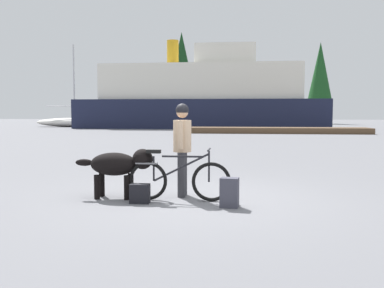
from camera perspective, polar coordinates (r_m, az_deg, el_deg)
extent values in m
plane|color=slate|center=(7.56, -0.15, -7.20)|extent=(160.00, 160.00, 0.00)
torus|color=black|center=(7.28, 2.55, -4.99)|extent=(0.66, 0.06, 0.66)
torus|color=black|center=(7.44, -5.79, -4.81)|extent=(0.66, 0.06, 0.66)
cube|color=black|center=(7.28, -1.28, -1.65)|extent=(0.69, 0.03, 0.03)
cube|color=black|center=(7.31, -1.43, -3.09)|extent=(0.93, 0.03, 0.49)
cylinder|color=black|center=(7.39, -5.04, -3.22)|extent=(0.03, 0.03, 0.42)
cylinder|color=black|center=(7.25, 2.24, -2.95)|extent=(0.03, 0.03, 0.52)
cube|color=black|center=(7.36, -5.05, -0.98)|extent=(0.24, 0.10, 0.06)
cylinder|color=black|center=(7.22, 2.25, -0.75)|extent=(0.03, 0.44, 0.03)
cube|color=slate|center=(7.40, -5.95, -2.51)|extent=(0.36, 0.14, 0.02)
cylinder|color=#333338|center=(7.84, -1.16, -3.84)|extent=(0.14, 0.14, 0.79)
cylinder|color=#333338|center=(7.63, -1.39, -4.07)|extent=(0.14, 0.14, 0.79)
cylinder|color=#D8B28C|center=(7.67, -1.28, 1.05)|extent=(0.32, 0.32, 0.56)
cylinder|color=#D8B28C|center=(7.88, -1.06, 1.38)|extent=(0.09, 0.09, 0.50)
cylinder|color=#D8B28C|center=(7.45, -1.52, 1.21)|extent=(0.09, 0.09, 0.50)
sphere|color=tan|center=(7.66, -1.29, 4.25)|extent=(0.21, 0.21, 0.21)
sphere|color=black|center=(7.66, -1.29, 4.48)|extent=(0.23, 0.23, 0.23)
ellipsoid|color=black|center=(7.66, -10.22, -2.61)|extent=(0.82, 0.47, 0.40)
sphere|color=black|center=(7.52, -6.49, -1.97)|extent=(0.35, 0.35, 0.35)
ellipsoid|color=black|center=(7.83, -13.94, -2.37)|extent=(0.32, 0.12, 0.12)
cylinder|color=black|center=(7.77, -8.03, -5.36)|extent=(0.10, 0.10, 0.42)
cylinder|color=black|center=(7.52, -8.54, -5.68)|extent=(0.10, 0.10, 0.42)
cylinder|color=black|center=(7.92, -11.74, -5.22)|extent=(0.10, 0.10, 0.42)
cylinder|color=black|center=(7.68, -12.35, -5.53)|extent=(0.10, 0.10, 0.42)
cube|color=#3F3F4C|center=(6.88, 4.93, -6.36)|extent=(0.31, 0.24, 0.47)
cube|color=black|center=(7.23, -6.85, -6.47)|extent=(0.32, 0.18, 0.32)
cube|color=brown|center=(31.28, 10.92, 1.77)|extent=(12.84, 2.35, 0.40)
cube|color=#191E38|center=(41.14, 1.24, 3.96)|extent=(22.65, 7.28, 2.62)
cube|color=silver|center=(41.23, 1.25, 8.01)|extent=(18.12, 6.11, 3.20)
cube|color=silver|center=(41.31, 4.45, 11.47)|extent=(5.44, 4.37, 1.80)
cylinder|color=#BF8C19|center=(41.85, -2.53, 11.80)|extent=(1.10, 1.10, 2.40)
ellipsoid|color=silver|center=(45.28, -15.11, 2.76)|extent=(8.02, 2.24, 0.90)
cylinder|color=#B2B2B7|center=(45.37, -15.22, 7.92)|extent=(0.14, 0.14, 7.27)
cylinder|color=#B2B2B7|center=(45.73, -16.56, 4.81)|extent=(3.61, 0.10, 0.10)
cylinder|color=#4C331E|center=(59.93, -1.37, 4.43)|extent=(0.33, 0.33, 3.41)
cone|color=#143819|center=(60.26, -1.38, 10.30)|extent=(3.96, 3.96, 8.92)
cylinder|color=#4C331E|center=(58.13, 3.85, 4.04)|extent=(0.34, 0.34, 2.64)
cone|color=#19471E|center=(58.30, 3.88, 8.63)|extent=(3.54, 3.54, 6.68)
cylinder|color=#4C331E|center=(57.83, 16.34, 3.73)|extent=(0.33, 0.33, 2.32)
cone|color=#19471E|center=(58.02, 16.45, 8.81)|extent=(3.27, 3.27, 7.97)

